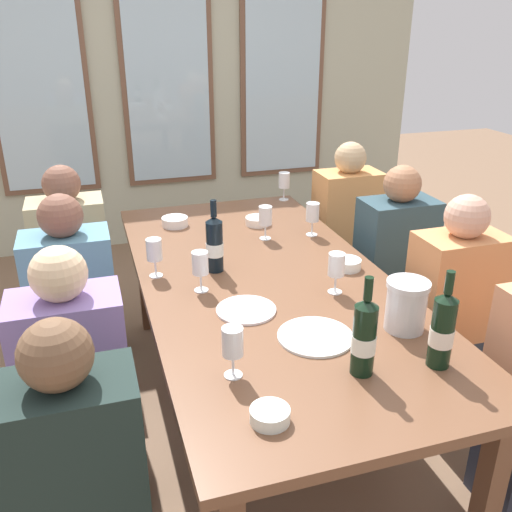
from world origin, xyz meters
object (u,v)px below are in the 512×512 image
dining_table (265,292)px  seated_person_5 (345,235)px  white_plate_1 (315,336)px  seated_person_4 (74,272)px  seated_person_7 (393,272)px  wine_glass_2 (154,252)px  seated_person_2 (77,396)px  seated_person_3 (451,318)px  wine_glass_1 (200,265)px  white_plate_0 (246,310)px  seated_person_0 (80,501)px  tasting_bowl_2 (347,264)px  wine_glass_0 (313,213)px  wine_glass_5 (284,182)px  tasting_bowl_1 (175,222)px  wine_glass_6 (265,216)px  tasting_bowl_0 (270,415)px  wine_glass_4 (336,267)px  wine_bottle_2 (364,337)px  wine_bottle_1 (442,330)px  metal_pitcher (406,305)px  wine_glass_3 (233,344)px  seated_person_6 (75,317)px  wine_bottle_0 (215,244)px  tasting_bowl_3 (258,221)px

dining_table → seated_person_5: size_ratio=2.00×
white_plate_1 → seated_person_4: seated_person_4 is taller
seated_person_5 → seated_person_7: same height
wine_glass_2 → seated_person_2: bearing=-127.6°
white_plate_1 → seated_person_7: size_ratio=0.24×
seated_person_3 → seated_person_7: same height
wine_glass_1 → seated_person_5: bearing=39.3°
white_plate_0 → seated_person_0: 0.88m
tasting_bowl_2 → wine_glass_0: wine_glass_0 is taller
wine_glass_5 → seated_person_0: (-1.28, -1.84, -0.33)m
tasting_bowl_1 → tasting_bowl_2: tasting_bowl_1 is taller
wine_glass_1 → wine_glass_6: same height
white_plate_0 → tasting_bowl_0: 0.64m
wine_glass_4 → seated_person_3: seated_person_3 is taller
tasting_bowl_0 → wine_glass_5: (0.74, 1.92, 0.10)m
dining_table → wine_bottle_2: wine_bottle_2 is taller
wine_bottle_1 → wine_glass_4: wine_bottle_1 is taller
wine_bottle_1 → tasting_bowl_2: (0.05, 0.77, -0.11)m
dining_table → wine_bottle_1: bearing=-67.0°
metal_pitcher → wine_glass_6: metal_pitcher is taller
tasting_bowl_1 → wine_glass_4: (0.50, -0.98, 0.09)m
wine_glass_6 → seated_person_5: seated_person_5 is taller
white_plate_1 → seated_person_2: (-0.84, 0.20, -0.22)m
white_plate_0 → seated_person_5: size_ratio=0.21×
wine_bottle_2 → wine_glass_5: wine_bottle_2 is taller
wine_bottle_2 → wine_glass_3: bearing=165.3°
wine_glass_3 → wine_glass_4: bearing=38.2°
tasting_bowl_2 → wine_glass_4: size_ratio=0.72×
metal_pitcher → wine_glass_0: 0.98m
seated_person_3 → seated_person_6: 1.72m
wine_glass_5 → seated_person_6: 1.51m
tasting_bowl_0 → seated_person_3: seated_person_3 is taller
wine_glass_5 → seated_person_3: seated_person_3 is taller
wine_glass_1 → seated_person_2: 0.68m
seated_person_4 → seated_person_5: 1.64m
white_plate_0 → dining_table: bearing=57.9°
tasting_bowl_1 → wine_glass_1: size_ratio=0.81×
dining_table → wine_bottle_0: wine_bottle_0 is taller
wine_glass_1 → wine_glass_4: 0.55m
white_plate_1 → wine_glass_0: bearing=68.2°
metal_pitcher → seated_person_6: seated_person_6 is taller
wine_bottle_1 → wine_glass_6: 1.25m
white_plate_1 → wine_bottle_0: 0.70m
wine_glass_5 → seated_person_3: size_ratio=0.16×
dining_table → white_plate_0: 0.31m
tasting_bowl_3 → seated_person_3: (0.65, -0.88, -0.24)m
white_plate_0 → wine_glass_0: size_ratio=1.34×
tasting_bowl_3 → wine_glass_0: (0.22, -0.23, 0.10)m
tasting_bowl_2 → seated_person_0: seated_person_0 is taller
wine_bottle_2 → wine_glass_2: wine_bottle_2 is taller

